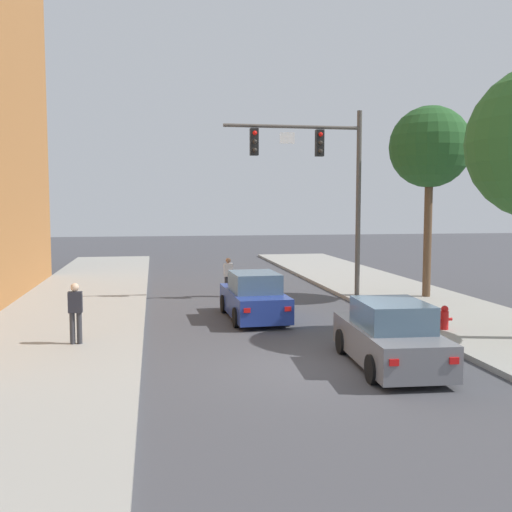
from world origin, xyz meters
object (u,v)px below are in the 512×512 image
Objects in this scene: traffic_signal_mast at (322,169)px; car_lead_blue at (254,298)px; pedestrian_sidewalk_left_walker at (75,310)px; pedestrian_crossing_road at (228,275)px; fire_hydrant at (444,318)px; street_tree_second at (430,148)px; car_following_grey at (390,337)px.

traffic_signal_mast is 6.75m from car_lead_blue.
traffic_signal_mast is 12.00m from pedestrian_sidewalk_left_walker.
fire_hydrant is (5.46, -8.33, -0.41)m from pedestrian_crossing_road.
street_tree_second reaches higher than pedestrian_crossing_road.
traffic_signal_mast reaches higher than fire_hydrant.
car_lead_blue is 6.76m from car_following_grey.
traffic_signal_mast is at bearing 168.14° from street_tree_second.
car_following_grey is (2.21, -6.39, 0.00)m from car_lead_blue.
traffic_signal_mast reaches higher than pedestrian_crossing_road.
pedestrian_crossing_road is at bearing 58.28° from pedestrian_sidewalk_left_walker.
car_lead_blue is 2.62× the size of pedestrian_crossing_road.
fire_hydrant is at bearing -75.34° from traffic_signal_mast.
car_following_grey is 4.30m from fire_hydrant.
street_tree_second is (7.83, -2.26, 5.20)m from pedestrian_crossing_road.
pedestrian_crossing_road is (-0.24, 5.00, 0.19)m from car_lead_blue.
traffic_signal_mast is 4.35m from street_tree_second.
street_tree_second is (2.37, 6.07, 5.61)m from fire_hydrant.
street_tree_second is at bearing 19.87° from car_lead_blue.
car_lead_blue is at bearing -160.13° from street_tree_second.
car_lead_blue is 6.37m from pedestrian_sidewalk_left_walker.
pedestrian_sidewalk_left_walker reaches higher than car_lead_blue.
traffic_signal_mast is 0.98× the size of street_tree_second.
car_lead_blue is 0.99× the size of car_following_grey.
car_following_grey is 2.64× the size of pedestrian_sidewalk_left_walker.
pedestrian_sidewalk_left_walker is 15.21m from street_tree_second.
pedestrian_sidewalk_left_walker is at bearing -141.63° from traffic_signal_mast.
car_following_grey is at bearing -96.77° from traffic_signal_mast.
traffic_signal_mast is 8.63m from fire_hydrant.
pedestrian_crossing_road is 9.66m from street_tree_second.
fire_hydrant is 8.59m from street_tree_second.
pedestrian_sidewalk_left_walker is (-8.80, -6.97, -4.23)m from traffic_signal_mast.
street_tree_second is (7.59, 2.74, 5.39)m from car_lead_blue.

